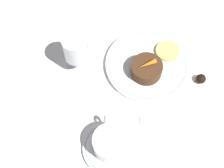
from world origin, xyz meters
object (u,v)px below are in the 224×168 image
object	(u,v)px
wine_glass	(76,50)
dessert_cake	(145,68)
dinner_plate	(147,64)
coffee_cup	(111,143)
fork	(167,120)

from	to	relation	value
wine_glass	dessert_cake	xyz separation A→B (m)	(-0.07, -0.17, -0.05)
wine_glass	dinner_plate	bearing A→B (deg)	-102.95
coffee_cup	dinner_plate	bearing A→B (deg)	-35.91
dinner_plate	wine_glass	xyz separation A→B (m)	(0.04, 0.18, 0.07)
dinner_plate	fork	world-z (taller)	dinner_plate
wine_glass	dessert_cake	world-z (taller)	wine_glass
dinner_plate	wine_glass	size ratio (longest dim) A/B	1.89
fork	dessert_cake	xyz separation A→B (m)	(0.14, 0.02, 0.03)
fork	dinner_plate	bearing A→B (deg)	1.96
dessert_cake	wine_glass	bearing A→B (deg)	68.83
coffee_cup	dessert_cake	size ratio (longest dim) A/B	1.35
dinner_plate	dessert_cake	size ratio (longest dim) A/B	2.77
fork	dessert_cake	world-z (taller)	dessert_cake
dessert_cake	coffee_cup	bearing A→B (deg)	143.88
dinner_plate	coffee_cup	bearing A→B (deg)	144.09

